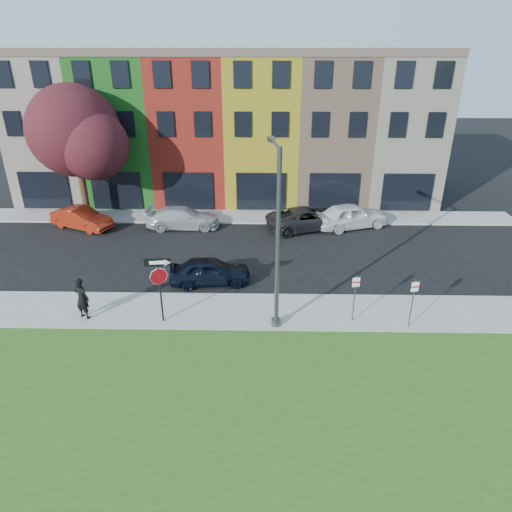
{
  "coord_description": "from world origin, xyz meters",
  "views": [
    {
      "loc": [
        0.23,
        -14.12,
        10.88
      ],
      "look_at": [
        -0.11,
        4.0,
        2.31
      ],
      "focal_mm": 32.0,
      "sensor_mm": 36.0,
      "label": 1
    }
  ],
  "objects_px": {
    "street_lamp": "(277,241)",
    "sedan_near": "(210,271)",
    "stop_sign": "(159,277)",
    "man": "(82,298)"
  },
  "relations": [
    {
      "from": "sedan_near",
      "to": "street_lamp",
      "type": "height_order",
      "value": "street_lamp"
    },
    {
      "from": "man",
      "to": "sedan_near",
      "type": "distance_m",
      "value": 6.06
    },
    {
      "from": "stop_sign",
      "to": "street_lamp",
      "type": "distance_m",
      "value": 5.03
    },
    {
      "from": "man",
      "to": "street_lamp",
      "type": "height_order",
      "value": "street_lamp"
    },
    {
      "from": "stop_sign",
      "to": "sedan_near",
      "type": "height_order",
      "value": "stop_sign"
    },
    {
      "from": "sedan_near",
      "to": "street_lamp",
      "type": "relative_size",
      "value": 0.55
    },
    {
      "from": "sedan_near",
      "to": "street_lamp",
      "type": "bearing_deg",
      "value": -145.12
    },
    {
      "from": "stop_sign",
      "to": "sedan_near",
      "type": "relative_size",
      "value": 0.72
    },
    {
      "from": "street_lamp",
      "to": "sedan_near",
      "type": "bearing_deg",
      "value": 123.56
    },
    {
      "from": "stop_sign",
      "to": "sedan_near",
      "type": "bearing_deg",
      "value": 58.94
    }
  ]
}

